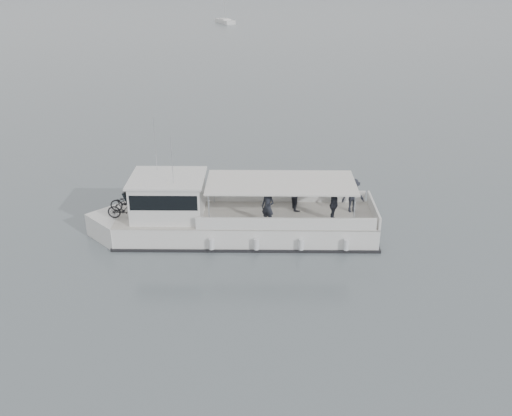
{
  "coord_description": "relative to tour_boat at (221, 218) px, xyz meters",
  "views": [
    {
      "loc": [
        -0.82,
        -23.93,
        13.6
      ],
      "look_at": [
        -1.68,
        2.27,
        1.6
      ],
      "focal_mm": 40.0,
      "sensor_mm": 36.0,
      "label": 1
    }
  ],
  "objects": [
    {
      "name": "ground",
      "position": [
        3.48,
        -2.25,
        -1.03
      ],
      "size": [
        1400.0,
        1400.0,
        0.0
      ],
      "primitive_type": "plane",
      "color": "#566166",
      "rests_on": "ground"
    },
    {
      "name": "tour_boat",
      "position": [
        0.0,
        0.0,
        0.0
      ],
      "size": [
        14.95,
        4.03,
        6.25
      ],
      "rotation": [
        0.0,
        0.0,
        0.02
      ],
      "color": "white",
      "rests_on": "ground"
    }
  ]
}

